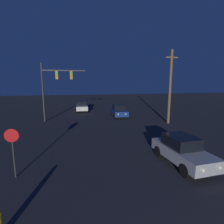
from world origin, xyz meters
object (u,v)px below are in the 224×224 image
Objects in this scene: car_mid at (119,111)px; stop_sign at (13,145)px; car_near at (182,150)px; traffic_signal_mast at (54,83)px; utility_pole at (170,86)px; car_far at (82,106)px.

stop_sign reaches higher than car_mid.
car_near is 13.28m from car_mid.
car_near is 14.98m from traffic_signal_mast.
car_mid is 15.33m from stop_sign.
utility_pole is (4.23, 8.75, 3.15)m from car_near.
traffic_signal_mast is (-7.72, 12.36, 3.47)m from car_near.
car_near is 0.62× the size of traffic_signal_mast.
utility_pole is (8.68, -9.79, 3.15)m from car_far.
car_near is at bearing -2.74° from stop_sign.
car_mid is at bearing -92.82° from car_near.
utility_pole reaches higher than traffic_signal_mast.
car_mid is 6.84m from car_far.
car_near is at bearing 106.02° from car_far.
car_far is (-4.37, 5.26, 0.00)m from car_mid.
stop_sign is 0.31× the size of utility_pole.
traffic_signal_mast is at bearing 64.64° from car_far.
car_mid is 1.00× the size of car_far.
car_far is 18.57m from stop_sign.
car_near is at bearing -115.82° from utility_pole.
car_mid is at bearing 132.22° from car_far.
car_mid is 0.52× the size of utility_pole.
stop_sign is (-8.29, -12.88, 0.83)m from car_mid.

